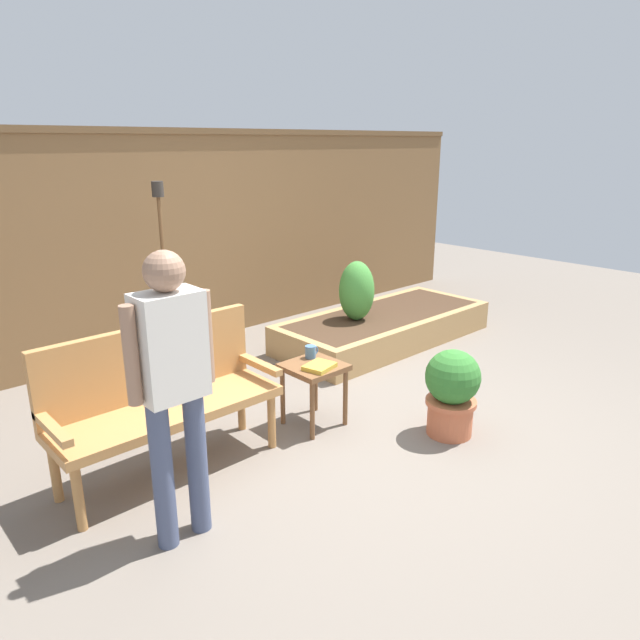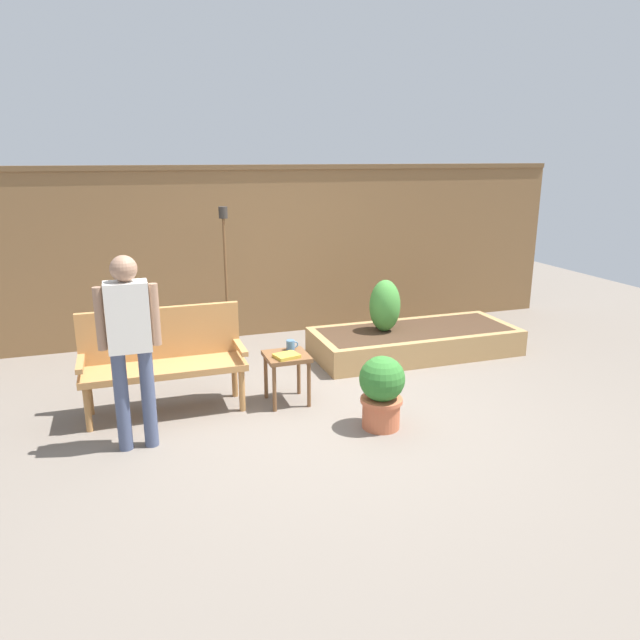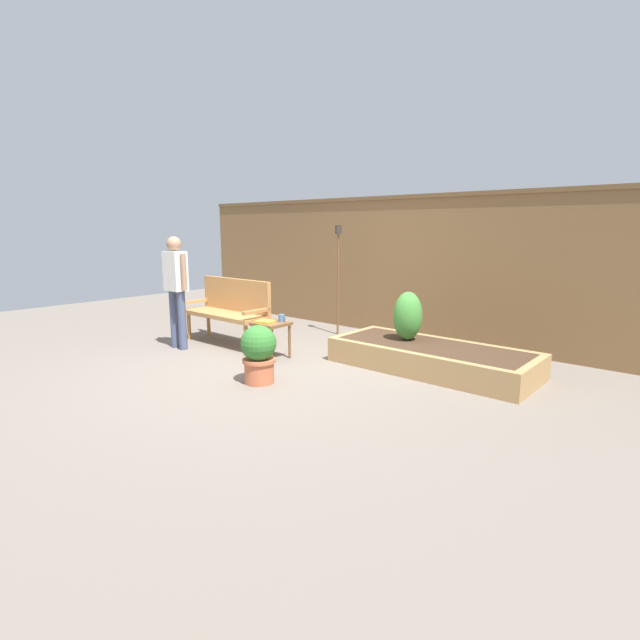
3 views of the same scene
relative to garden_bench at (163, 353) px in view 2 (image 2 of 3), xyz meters
name	(u,v)px [view 2 (image 2 of 3)]	position (x,y,z in m)	size (l,w,h in m)	color
ground_plane	(327,410)	(1.40, -0.52, -0.54)	(14.00, 14.00, 0.00)	#70665B
fence_back	(260,251)	(1.40, 2.08, 0.55)	(8.40, 0.14, 2.16)	brown
garden_bench	(163,353)	(0.00, 0.00, 0.00)	(1.44, 0.48, 0.94)	#B77F47
side_table	(287,363)	(1.10, -0.22, -0.15)	(0.40, 0.40, 0.48)	brown
cup_on_table	(291,345)	(1.18, -0.10, -0.02)	(0.12, 0.08, 0.09)	teal
book_on_table	(287,356)	(1.08, -0.31, -0.05)	(0.21, 0.17, 0.03)	gold
potted_boxwood	(382,390)	(1.72, -1.00, -0.20)	(0.39, 0.39, 0.64)	#C66642
raised_planter_bed	(415,341)	(2.92, 0.68, -0.39)	(2.40, 1.00, 0.30)	#AD8451
shrub_near_bench	(385,306)	(2.54, 0.73, 0.06)	(0.36, 0.36, 0.60)	brown
tiki_torch	(225,254)	(0.85, 1.47, 0.63)	(0.10, 0.10, 1.71)	brown
person_by_bench	(130,336)	(-0.27, -0.71, 0.39)	(0.47, 0.20, 1.56)	#475170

